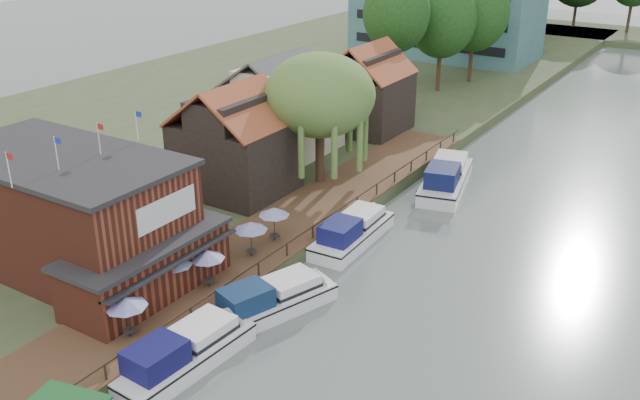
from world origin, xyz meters
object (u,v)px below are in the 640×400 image
Objects in this scene: willow at (320,120)px; cruiser_0 at (183,348)px; cottage_b at (279,103)px; cottage_c at (368,88)px; umbrella_1 at (176,275)px; cruiser_3 at (446,174)px; hotel_block at (446,11)px; cruiser_2 at (352,228)px; cottage_a at (235,139)px; umbrella_4 at (274,224)px; umbrella_0 at (128,317)px; cruiser_1 at (271,296)px; umbrella_3 at (251,239)px; pub at (89,219)px; umbrella_2 at (208,268)px.

willow is 24.64m from cruiser_0.
cottage_b is 9.85m from cottage_c.
cruiser_3 is (5.66, 25.62, -0.97)m from umbrella_1.
cruiser_2 is at bearing -72.38° from hotel_block.
cruiser_0 is (11.10, -18.19, -4.10)m from cottage_a.
cottage_b reaches higher than cruiser_0.
cruiser_3 is (4.96, 17.04, -0.97)m from umbrella_4.
cottage_b is 0.89× the size of cruiser_3.
umbrella_0 is 13.22m from umbrella_4.
hotel_block is 52.29m from willow.
umbrella_4 is 7.31m from cruiser_1.
umbrella_1 is at bearing -82.56° from willow.
cruiser_1 is at bearing -106.03° from cruiser_3.
cottage_c is 0.82× the size of willow.
umbrella_3 is 7.81m from cruiser_2.
cottage_b is at bearing 119.73° from cruiser_0.
cruiser_0 is at bearing -77.64° from cruiser_1.
cottage_c is at bearing 105.26° from umbrella_4.
umbrella_1 is (6.01, 0.80, -2.36)m from pub.
umbrella_1 is at bearing 7.59° from pub.
willow is at bearing 101.35° from umbrella_2.
hotel_block is at bearing 96.43° from pub.
cruiser_2 is at bearing -43.20° from willow.
willow reaches higher than umbrella_3.
cottage_c reaches higher than cruiser_3.
cruiser_0 is at bearing -71.62° from umbrella_3.
umbrella_3 is 1.00× the size of umbrella_4.
umbrella_4 is at bearing -76.57° from hotel_block.
cottage_b is 4.04× the size of umbrella_0.
umbrella_3 is at bearing 90.96° from umbrella_0.
cottage_b is 4.04× the size of umbrella_4.
cruiser_2 is at bearing -110.49° from cruiser_3.
umbrella_0 is at bearing -78.31° from umbrella_1.
cruiser_0 is 6.66m from cruiser_1.
umbrella_2 is at bearing -108.07° from cruiser_2.
pub is at bearing -135.02° from umbrella_3.
willow is 18.81m from cruiser_1.
pub is at bearing -83.57° from hotel_block.
willow reaches higher than cottage_b.
umbrella_4 is 0.26× the size of cruiser_1.
umbrella_2 is (7.04, 2.38, -2.36)m from pub.
umbrella_0 is at bearing -89.04° from umbrella_3.
umbrella_2 is (15.04, -68.62, -4.86)m from hotel_block.
cottage_b is at bearing -113.96° from cottage_c.
cottage_b is at bearing 124.45° from umbrella_4.
cruiser_2 is (-0.60, 10.29, 0.03)m from cruiser_1.
cruiser_0 is (10.10, -37.19, -4.10)m from cottage_c.
umbrella_4 is (7.71, -5.62, -2.96)m from cottage_a.
willow is 4.39× the size of umbrella_4.
umbrella_0 reaches higher than cruiser_2.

